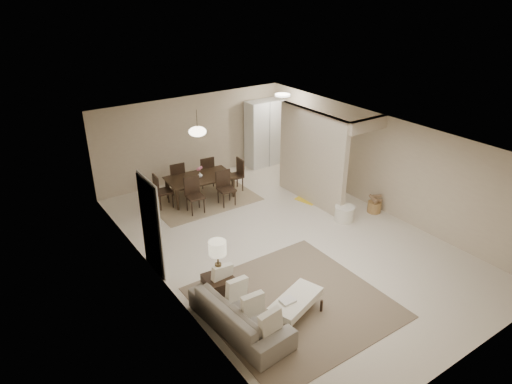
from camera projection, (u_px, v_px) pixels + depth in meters
floor at (285, 240)px, 10.61m from camera, size 9.00×9.00×0.00m
ceiling at (288, 137)px, 9.54m from camera, size 9.00×9.00×0.00m
back_wall at (193, 138)px, 13.43m from camera, size 6.00×0.00×6.00m
left_wall at (160, 230)px, 8.55m from camera, size 0.00×9.00×9.00m
right_wall at (380, 163)px, 11.61m from camera, size 0.00×9.00×9.00m
partition at (312, 158)px, 11.93m from camera, size 0.15×2.50×2.50m
doorway at (151, 227)px, 9.11m from camera, size 0.04×0.90×2.04m
pantry_cabinet at (264, 133)px, 14.46m from camera, size 1.20×0.55×2.10m
flush_light at (283, 95)px, 13.12m from camera, size 0.44×0.44×0.05m
living_rug at (293, 302)px, 8.56m from camera, size 3.20×3.20×0.01m
sofa at (240, 314)px, 7.83m from camera, size 2.12×0.99×0.60m
ottoman_bench at (296, 301)px, 8.11m from camera, size 1.20×0.83×0.39m
side_table at (219, 290)px, 8.45m from camera, size 0.57×0.57×0.57m
table_lamp at (218, 251)px, 8.09m from camera, size 0.32×0.32×0.76m
round_pouf at (344, 214)px, 11.37m from camera, size 0.49×0.49×0.38m
wicker_basket at (374, 207)px, 11.80m from camera, size 0.36×0.36×0.29m
dining_rug at (201, 198)px, 12.60m from camera, size 2.80×2.10×0.01m
dining_table at (201, 188)px, 12.46m from camera, size 1.87×1.15×0.63m
dining_chairs at (200, 183)px, 12.40m from camera, size 2.53×1.91×0.93m
vase at (200, 175)px, 12.30m from camera, size 0.17×0.17×0.14m
yellow_mat at (313, 196)px, 12.69m from camera, size 1.10×0.82×0.01m
pendant_light at (197, 132)px, 11.78m from camera, size 0.46×0.46×0.71m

